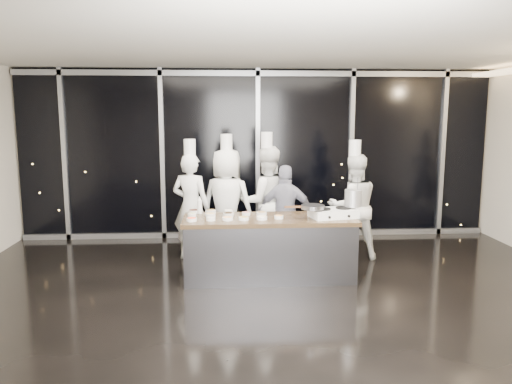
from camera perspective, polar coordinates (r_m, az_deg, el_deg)
ground at (r=6.53m, az=2.23°, el=-12.32°), size 9.00×9.00×0.00m
room_shell at (r=6.11m, az=4.02°, el=7.78°), size 9.02×7.02×3.21m
window_wall at (r=9.53m, az=0.19°, el=4.35°), size 8.90×0.11×3.20m
demo_counter at (r=7.24m, az=1.52°, el=-6.38°), size 2.46×0.86×0.90m
stove at (r=7.21m, az=8.81°, el=-2.38°), size 0.71×0.52×0.14m
frying_pan at (r=7.06m, az=6.44°, el=-1.71°), size 0.59×0.39×0.05m
stock_pot at (r=7.32m, az=11.04°, el=-0.69°), size 0.29×0.29×0.24m
prep_bowls at (r=7.18m, az=-3.35°, el=-2.65°), size 1.37×0.73×0.05m
squeeze_bottle at (r=7.42m, az=-6.46°, el=-1.52°), size 0.07×0.07×0.26m
chef_far_left at (r=8.17m, az=-7.45°, el=-1.54°), size 0.74×0.62×1.97m
chef_left at (r=8.19m, az=-3.33°, el=-1.25°), size 1.04×0.88×2.04m
chef_center at (r=8.23m, az=1.21°, el=-1.09°), size 0.98×0.82×2.07m
guest at (r=8.01m, az=3.44°, el=-2.47°), size 0.98×0.58×1.56m
chef_right at (r=8.28m, az=11.05°, el=-1.61°), size 0.88×0.71×1.95m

